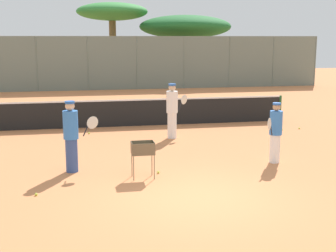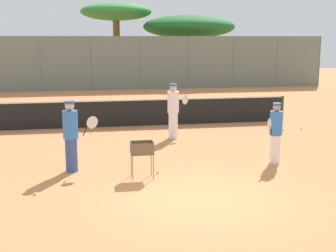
% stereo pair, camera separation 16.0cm
% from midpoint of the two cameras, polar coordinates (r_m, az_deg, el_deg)
% --- Properties ---
extents(ground_plane, '(80.00, 80.00, 0.00)m').
position_cam_midpoint_polar(ground_plane, '(10.34, 3.72, -8.77)').
color(ground_plane, '#D37F4C').
extents(tennis_net, '(11.90, 0.10, 1.07)m').
position_cam_midpoint_polar(tennis_net, '(18.51, -2.89, 1.74)').
color(tennis_net, '#26592D').
rests_on(tennis_net, ground_plane).
extents(back_fence, '(29.38, 0.08, 3.54)m').
position_cam_midpoint_polar(back_fence, '(31.55, -6.20, 7.63)').
color(back_fence, slate).
rests_on(back_fence, ground_plane).
extents(tree_0, '(5.34, 5.34, 6.03)m').
position_cam_midpoint_polar(tree_0, '(36.34, -6.22, 13.54)').
color(tree_0, brown).
rests_on(tree_0, ground_plane).
extents(tree_2, '(6.96, 6.96, 5.13)m').
position_cam_midpoint_polar(tree_2, '(36.29, 2.69, 11.96)').
color(tree_2, brown).
rests_on(tree_2, ground_plane).
extents(player_white_outfit, '(0.68, 0.72, 1.69)m').
position_cam_midpoint_polar(player_white_outfit, '(13.26, 13.33, -0.73)').
color(player_white_outfit, white).
rests_on(player_white_outfit, ground_plane).
extents(player_red_cap, '(0.95, 0.38, 1.86)m').
position_cam_midpoint_polar(player_red_cap, '(12.31, -11.38, -1.12)').
color(player_red_cap, '#334C8C').
rests_on(player_red_cap, ground_plane).
extents(player_yellow_shirt, '(0.87, 0.59, 1.90)m').
position_cam_midpoint_polar(player_yellow_shirt, '(16.12, 0.94, 1.94)').
color(player_yellow_shirt, white).
rests_on(player_yellow_shirt, ground_plane).
extents(ball_cart, '(0.56, 0.41, 0.92)m').
position_cam_midpoint_polar(ball_cart, '(11.58, -2.79, -3.07)').
color(ball_cart, brown).
rests_on(ball_cart, ground_plane).
extents(tennis_ball_0, '(0.07, 0.07, 0.07)m').
position_cam_midpoint_polar(tennis_ball_0, '(10.88, -15.51, -7.97)').
color(tennis_ball_0, '#D1E54C').
rests_on(tennis_ball_0, ground_plane).
extents(tennis_ball_1, '(0.07, 0.07, 0.07)m').
position_cam_midpoint_polar(tennis_ball_1, '(12.11, -0.88, -5.64)').
color(tennis_ball_1, '#D1E54C').
rests_on(tennis_ball_1, ground_plane).
extents(tennis_ball_2, '(0.07, 0.07, 0.07)m').
position_cam_midpoint_polar(tennis_ball_2, '(18.56, 16.17, -0.30)').
color(tennis_ball_2, '#D1E54C').
rests_on(tennis_ball_2, ground_plane).
extents(tennis_ball_4, '(0.07, 0.07, 0.07)m').
position_cam_midpoint_polar(tennis_ball_4, '(13.40, -11.60, -4.25)').
color(tennis_ball_4, '#D1E54C').
rests_on(tennis_ball_4, ground_plane).
extents(tennis_ball_5, '(0.07, 0.07, 0.07)m').
position_cam_midpoint_polar(tennis_ball_5, '(18.11, 14.16, -0.46)').
color(tennis_ball_5, '#D1E54C').
rests_on(tennis_ball_5, ground_plane).
extents(tennis_ball_6, '(0.07, 0.07, 0.07)m').
position_cam_midpoint_polar(tennis_ball_6, '(16.45, -11.84, -1.48)').
color(tennis_ball_6, '#D1E54C').
rests_on(tennis_ball_6, ground_plane).
extents(tennis_ball_7, '(0.07, 0.07, 0.07)m').
position_cam_midpoint_polar(tennis_ball_7, '(17.22, -9.17, -0.84)').
color(tennis_ball_7, '#D1E54C').
rests_on(tennis_ball_7, ground_plane).
extents(parked_car, '(4.20, 1.70, 1.60)m').
position_cam_midpoint_polar(parked_car, '(36.68, -16.32, 5.95)').
color(parked_car, '#B2B7BC').
rests_on(parked_car, ground_plane).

